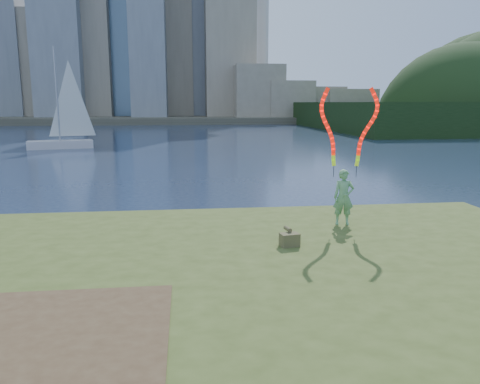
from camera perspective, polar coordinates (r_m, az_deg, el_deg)
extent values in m
plane|color=#1A2843|center=(10.32, -4.51, -11.78)|extent=(320.00, 320.00, 0.00)
cube|color=#3C4C1B|center=(8.00, -3.79, -17.67)|extent=(20.00, 18.00, 0.30)
cube|color=#3C4C1B|center=(8.15, -3.93, -15.12)|extent=(17.00, 15.00, 0.30)
cube|color=#3C4C1B|center=(8.23, -4.02, -12.94)|extent=(14.00, 12.00, 0.30)
cube|color=#47331E|center=(7.32, -21.71, -15.54)|extent=(3.20, 3.00, 0.02)
cube|color=#464233|center=(104.58, -6.60, 8.96)|extent=(320.00, 40.00, 1.20)
imported|color=#1C7E23|center=(12.52, 12.52, -0.63)|extent=(0.59, 0.44, 1.46)
cylinder|color=black|center=(12.47, 11.35, 2.52)|extent=(0.02, 0.02, 0.30)
cylinder|color=black|center=(12.56, 13.99, 2.46)|extent=(0.02, 0.02, 0.30)
cube|color=brown|center=(10.57, 6.06, -5.81)|extent=(0.46, 0.35, 0.29)
cylinder|color=brown|center=(10.70, 5.85, -4.51)|extent=(0.15, 0.29, 0.10)
cube|color=silver|center=(43.92, -21.04, 5.39)|extent=(5.65, 3.01, 0.75)
cylinder|color=gray|center=(43.77, -21.42, 10.87)|extent=(0.15, 0.15, 8.19)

